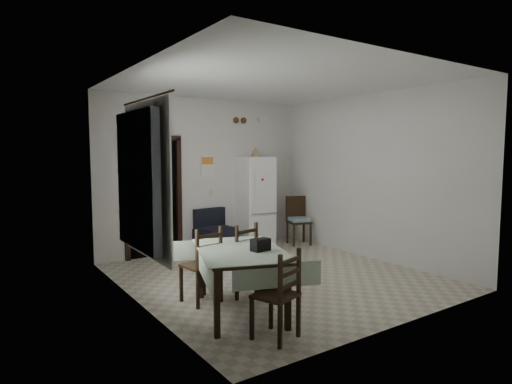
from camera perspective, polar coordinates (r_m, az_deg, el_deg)
The scene contains 25 objects.
ground at distance 6.63m, azimuth 2.48°, elevation -11.16°, with size 4.50×4.50×0.00m, color beige.
ceiling at distance 6.44m, azimuth 2.59°, elevation 14.43°, with size 4.20×4.50×0.02m, color white, non-canonical shape.
wall_back at distance 8.28m, azimuth -6.84°, elevation 2.29°, with size 4.20×0.02×2.90m, color silver, non-canonical shape.
wall_front at distance 4.77m, azimuth 18.94°, elevation -0.11°, with size 4.20×0.02×2.90m, color silver, non-canonical shape.
wall_left at distance 5.39m, azimuth -15.66°, elevation 0.56°, with size 0.02×4.50×2.90m, color silver, non-canonical shape.
wall_right at distance 7.81m, azimuth 14.97°, elevation 1.98°, with size 0.02×4.50×2.90m, color silver, non-canonical shape.
doorway at distance 8.07m, azimuth -14.10°, elevation -0.68°, with size 1.06×0.52×2.22m.
window_recess at distance 5.18m, azimuth -15.50°, elevation 1.49°, with size 0.10×1.20×1.60m, color silver.
curtain at distance 5.21m, azimuth -14.36°, elevation 1.55°, with size 0.02×1.45×1.85m, color silver.
curtain_rod at distance 5.24m, azimuth -14.50°, elevation 11.97°, with size 0.02×0.02×1.60m, color black.
calendar at distance 8.29m, azimuth -6.50°, elevation 3.48°, with size 0.28×0.02×0.40m, color white.
calendar_image at distance 8.28m, azimuth -6.49°, elevation 4.17°, with size 0.24×0.01×0.14m, color orange.
light_switch at distance 8.37m, azimuth -5.86°, elevation -0.07°, with size 0.08×0.02×0.12m, color beige.
vent_left at distance 8.63m, azimuth -2.68°, elevation 9.56°, with size 0.12×0.12×0.03m, color brown.
vent_right at distance 8.72m, azimuth -1.66°, elevation 9.51°, with size 0.12×0.12×0.03m, color brown.
emergency_light at distance 8.97m, azimuth 0.99°, elevation 9.59°, with size 0.25×0.07×0.09m, color white.
fridge at distance 8.54m, azimuth -0.10°, elevation -1.30°, with size 0.58×0.58×1.79m, color white, non-canonical shape.
tan_cone at distance 8.48m, azimuth -0.07°, elevation 5.36°, with size 0.23×0.23×0.19m, color tan.
navy_seat at distance 8.14m, azimuth -5.43°, elevation -5.17°, with size 0.67×0.64×0.81m, color black, non-canonical shape.
corner_chair at distance 8.78m, azimuth 5.75°, elevation -3.83°, with size 0.42×0.42×0.98m, color black, non-canonical shape.
dining_table at distance 5.11m, azimuth -2.14°, elevation -11.75°, with size 0.95×1.45×0.75m, color #A9BDA2, non-canonical shape.
black_bag at distance 4.91m, azimuth 0.60°, elevation -7.05°, with size 0.22×0.13×0.14m, color black.
dining_chair_far_left at distance 5.46m, azimuth -7.37°, elevation -9.52°, with size 0.41×0.41×0.97m, color black, non-canonical shape.
dining_chair_far_right at distance 5.72m, azimuth -2.53°, elevation -8.83°, with size 0.41×0.41×0.96m, color black, non-canonical shape.
dining_chair_near_head at distance 4.41m, azimuth 2.60°, elevation -13.42°, with size 0.39×0.39×0.92m, color black, non-canonical shape.
Camera 1 is at (-3.81, -5.09, 1.87)m, focal length 30.00 mm.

